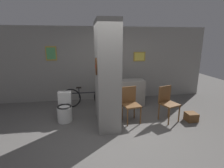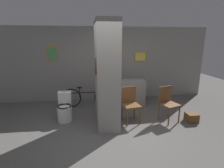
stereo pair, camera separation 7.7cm
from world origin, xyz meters
TOP-DOWN VIEW (x-y plane):
  - ground_plane at (0.00, 0.00)m, footprint 14.00×14.00m
  - wall_back at (0.00, 2.63)m, footprint 8.00×0.09m
  - pillar_center at (0.04, 0.63)m, footprint 0.56×1.27m
  - counter_shelf at (0.74, 1.78)m, footprint 1.36×0.44m
  - toilet at (-1.08, 0.94)m, footprint 0.39×0.55m
  - chair_near_pillar at (0.67, 0.63)m, footprint 0.49×0.49m
  - chair_by_doorway at (1.68, 0.54)m, footprint 0.54×0.54m
  - bicycle at (-0.44, 1.87)m, footprint 1.68×0.42m
  - bottle_tall at (0.41, 1.84)m, footprint 0.07×0.07m
  - floor_crate at (2.31, 0.37)m, footprint 0.29×0.29m

SIDE VIEW (x-z plane):
  - ground_plane at x=0.00m, z-range 0.00..0.00m
  - floor_crate at x=2.31m, z-range 0.00..0.23m
  - toilet at x=-1.08m, z-range -0.06..0.70m
  - bicycle at x=-0.44m, z-range -0.01..0.67m
  - counter_shelf at x=0.74m, z-range 0.00..0.87m
  - chair_near_pillar at x=0.67m, z-range 0.06..0.99m
  - chair_by_doorway at x=1.68m, z-range 0.06..0.99m
  - bottle_tall at x=0.41m, z-range 0.83..1.09m
  - pillar_center at x=0.04m, z-range 0.00..2.60m
  - wall_back at x=0.00m, z-range 0.00..2.60m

